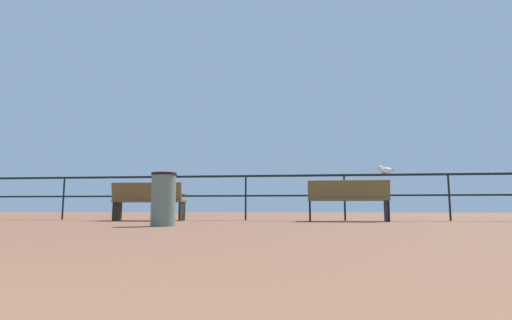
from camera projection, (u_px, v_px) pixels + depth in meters
pier_railing at (246, 187)px, 9.30m from camera, size 18.55×0.05×1.07m
bench_near_left at (148, 199)px, 8.87m from camera, size 1.62×0.67×0.86m
bench_near_right at (348, 198)px, 8.38m from camera, size 1.72×0.67×0.88m
seagull_on_rail at (385, 170)px, 9.00m from camera, size 0.40×0.26×0.20m
trash_bin at (163, 199)px, 6.15m from camera, size 0.40×0.40×0.84m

